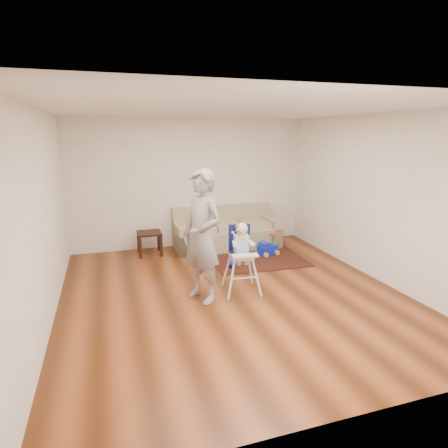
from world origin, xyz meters
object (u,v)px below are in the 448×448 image
object	(u,v)px
sofa	(227,228)
adult	(202,237)
side_table	(150,243)
high_chair	(241,259)
toy_ball	(232,263)
ride_on_toy	(268,245)

from	to	relation	value
sofa	adult	distance (m)	2.67
side_table	high_chair	size ratio (longest dim) A/B	0.43
toy_ball	high_chair	world-z (taller)	high_chair
toy_ball	ride_on_toy	bearing A→B (deg)	28.04
side_table	ride_on_toy	xyz separation A→B (m)	(2.24, -0.77, -0.01)
sofa	high_chair	world-z (taller)	high_chair
sofa	side_table	size ratio (longest dim) A/B	4.74
sofa	toy_ball	bearing A→B (deg)	-103.52
sofa	ride_on_toy	size ratio (longest dim) A/B	5.37
side_table	high_chair	xyz separation A→B (m)	(1.12, -2.27, 0.29)
ride_on_toy	adult	world-z (taller)	adult
side_table	ride_on_toy	world-z (taller)	side_table
sofa	adult	bearing A→B (deg)	-115.65
side_table	toy_ball	xyz separation A→B (m)	(1.32, -1.26, -0.14)
toy_ball	adult	distance (m)	1.63
high_chair	adult	xyz separation A→B (m)	(-0.63, -0.10, 0.43)
ride_on_toy	side_table	bearing A→B (deg)	145.44
sofa	side_table	distance (m)	1.64
ride_on_toy	toy_ball	bearing A→B (deg)	-167.59
sofa	adult	world-z (taller)	adult
side_table	high_chair	bearing A→B (deg)	-63.66
toy_ball	high_chair	bearing A→B (deg)	-101.29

